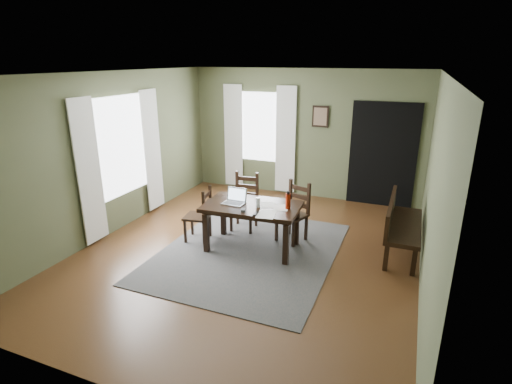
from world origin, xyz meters
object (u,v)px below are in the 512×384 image
at_px(chair_back_right, 294,213).
at_px(laptop, 235,199).
at_px(water_bottle, 288,201).
at_px(bench, 399,222).
at_px(dining_table, 252,210).
at_px(chair_end, 200,215).
at_px(chair_back_left, 245,202).

bearing_deg(chair_back_right, laptop, -123.94).
xyz_separation_m(chair_back_right, water_bottle, (0.05, -0.51, 0.39)).
bearing_deg(bench, laptop, 107.23).
bearing_deg(laptop, dining_table, 6.35).
height_order(dining_table, chair_end, chair_end).
relative_size(chair_end, laptop, 2.64).
xyz_separation_m(chair_back_left, bench, (2.57, 0.03, 0.03)).
bearing_deg(water_bottle, chair_back_right, 95.76).
xyz_separation_m(chair_back_right, laptop, (-0.79, -0.58, 0.32)).
distance_m(dining_table, bench, 2.27).
height_order(chair_back_right, laptop, chair_back_right).
relative_size(chair_end, chair_back_right, 0.92).
bearing_deg(water_bottle, laptop, -175.48).
relative_size(dining_table, chair_back_left, 1.53).
xyz_separation_m(laptop, water_bottle, (0.84, 0.07, 0.07)).
relative_size(chair_back_left, laptop, 2.88).
distance_m(chair_end, water_bottle, 1.53).
bearing_deg(chair_back_right, dining_table, -112.69).
height_order(laptop, water_bottle, water_bottle).
bearing_deg(laptop, chair_end, -176.52).
relative_size(dining_table, bench, 0.99).
distance_m(chair_back_left, chair_back_right, 0.96).
bearing_deg(dining_table, chair_end, 178.61).
relative_size(chair_end, chair_back_left, 0.92).
bearing_deg(chair_end, chair_back_right, 102.40).
bearing_deg(water_bottle, chair_back_left, 146.59).
bearing_deg(dining_table, chair_back_right, 43.77).
distance_m(chair_back_right, bench, 1.64).
height_order(bench, laptop, laptop).
height_order(chair_back_left, laptop, chair_back_left).
xyz_separation_m(dining_table, chair_end, (-0.91, -0.03, -0.21)).
distance_m(dining_table, chair_back_left, 0.84).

